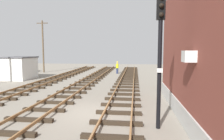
# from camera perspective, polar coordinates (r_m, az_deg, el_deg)

# --- Properties ---
(ground_plane) EXTENTS (80.00, 80.00, 0.00)m
(ground_plane) POSITION_cam_1_polar(r_m,az_deg,el_deg) (11.00, -5.82, -12.68)
(ground_plane) COLOR gray
(track_near_building) EXTENTS (2.50, 58.84, 0.32)m
(track_near_building) POSITION_cam_1_polar(r_m,az_deg,el_deg) (10.74, 1.99, -12.39)
(track_near_building) COLOR #2D2319
(track_near_building) RESTS_ON ground
(track_centre) EXTENTS (2.50, 58.84, 0.32)m
(track_centre) POSITION_cam_1_polar(r_m,az_deg,el_deg) (11.90, -19.56, -10.91)
(track_centre) COLOR #2D2319
(track_centre) RESTS_ON ground
(signal_mast) EXTENTS (0.36, 0.40, 5.88)m
(signal_mast) POSITION_cam_1_polar(r_m,az_deg,el_deg) (8.56, 14.07, 6.85)
(signal_mast) COLOR black
(signal_mast) RESTS_ON ground
(control_hut) EXTENTS (3.00, 3.80, 2.76)m
(control_hut) POSITION_cam_1_polar(r_m,az_deg,el_deg) (26.15, -25.66, 0.59)
(control_hut) COLOR silver
(control_hut) RESTS_ON ground
(parked_car_silver) EXTENTS (4.20, 2.04, 1.76)m
(parked_car_silver) POSITION_cam_1_polar(r_m,az_deg,el_deg) (34.76, -25.29, 0.94)
(parked_car_silver) COLOR #B7B7BC
(parked_car_silver) RESTS_ON ground
(parked_car_red) EXTENTS (4.20, 2.04, 1.76)m
(parked_car_red) POSITION_cam_1_polar(r_m,az_deg,el_deg) (40.06, -29.70, 1.29)
(parked_car_red) COLOR red
(parked_car_red) RESTS_ON ground
(utility_pole_far) EXTENTS (1.80, 0.24, 8.22)m
(utility_pole_far) POSITION_cam_1_polar(r_m,az_deg,el_deg) (32.78, -19.81, 6.84)
(utility_pole_far) COLOR brown
(utility_pole_far) RESTS_ON ground
(track_worker_foreground) EXTENTS (0.40, 0.40, 1.87)m
(track_worker_foreground) POSITION_cam_1_polar(r_m,az_deg,el_deg) (29.17, 1.57, 0.73)
(track_worker_foreground) COLOR #262D4C
(track_worker_foreground) RESTS_ON ground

